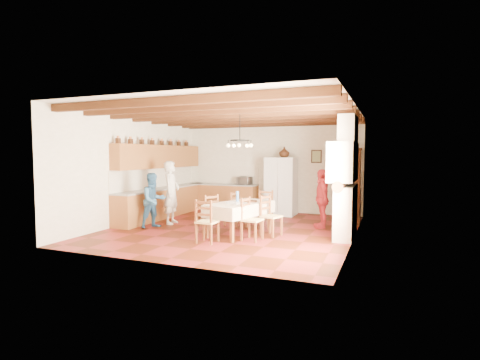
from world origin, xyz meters
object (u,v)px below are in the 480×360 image
at_px(chair_left_near, 207,214).
at_px(microwave, 244,181).
at_px(chair_right_near, 252,219).
at_px(refrigerator, 281,186).
at_px(hutch, 352,185).
at_px(dining_table, 240,206).
at_px(chair_right_far, 271,216).
at_px(chair_left_far, 228,210).
at_px(chair_end_near, 207,221).
at_px(person_man, 171,192).
at_px(chair_end_far, 264,209).
at_px(person_woman_blue, 154,200).
at_px(person_woman_red, 322,199).

distance_m(chair_left_near, microwave, 3.70).
height_order(chair_right_near, microwave, microwave).
bearing_deg(refrigerator, microwave, 168.92).
relative_size(hutch, dining_table, 1.09).
height_order(dining_table, chair_right_far, chair_right_far).
relative_size(refrigerator, chair_left_far, 1.89).
bearing_deg(chair_left_near, chair_end_near, 54.07).
xyz_separation_m(chair_right_near, chair_end_near, (-0.83, -0.57, 0.00)).
bearing_deg(person_man, dining_table, -114.85).
distance_m(chair_end_far, person_woman_blue, 2.91).
height_order(dining_table, chair_end_near, chair_end_near).
relative_size(hutch, person_woman_red, 1.36).
bearing_deg(refrigerator, dining_table, -92.26).
distance_m(chair_right_far, chair_end_near, 1.61).
distance_m(refrigerator, person_woman_red, 2.26).
height_order(chair_right_far, chair_end_far, same).
bearing_deg(chair_left_far, person_man, -89.39).
bearing_deg(refrigerator, person_woman_red, -46.42).
xyz_separation_m(person_woman_blue, person_woman_red, (4.07, 1.63, 0.05)).
bearing_deg(hutch, chair_right_near, -122.90).
relative_size(chair_left_far, chair_end_far, 1.00).
xyz_separation_m(person_woman_blue, microwave, (1.16, 3.54, 0.31)).
bearing_deg(person_woman_blue, chair_left_far, -45.17).
height_order(dining_table, microwave, microwave).
distance_m(chair_end_near, person_man, 2.56).
height_order(chair_right_far, person_woman_red, person_woman_red).
height_order(chair_end_far, person_woman_red, person_woman_red).
bearing_deg(person_woman_blue, chair_right_far, -61.85).
bearing_deg(chair_right_near, chair_right_far, -15.37).
relative_size(chair_left_near, microwave, 2.00).
relative_size(chair_end_near, person_man, 0.55).
distance_m(person_man, microwave, 3.05).
height_order(chair_right_near, chair_right_far, same).
bearing_deg(person_man, refrigerator, -53.31).
relative_size(hutch, person_woman_blue, 1.45).
xyz_separation_m(chair_left_far, chair_end_near, (0.24, -1.65, 0.00)).
bearing_deg(chair_end_near, chair_left_near, -62.32).
bearing_deg(dining_table, person_man, 165.67).
bearing_deg(refrigerator, chair_end_near, -96.21).
bearing_deg(chair_left_near, chair_right_far, 129.34).
xyz_separation_m(chair_left_near, person_woman_blue, (-1.61, 0.09, 0.24)).
height_order(hutch, chair_end_near, hutch).
bearing_deg(refrigerator, person_woman_blue, -127.51).
bearing_deg(person_man, chair_end_near, -140.85).
bearing_deg(chair_right_near, chair_end_near, 131.68).
distance_m(dining_table, microwave, 3.67).
distance_m(chair_left_near, chair_end_near, 0.97).
xyz_separation_m(chair_right_far, chair_end_far, (-0.52, 1.01, 0.00)).
height_order(refrigerator, person_man, refrigerator).
xyz_separation_m(dining_table, chair_right_far, (0.75, 0.13, -0.20)).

